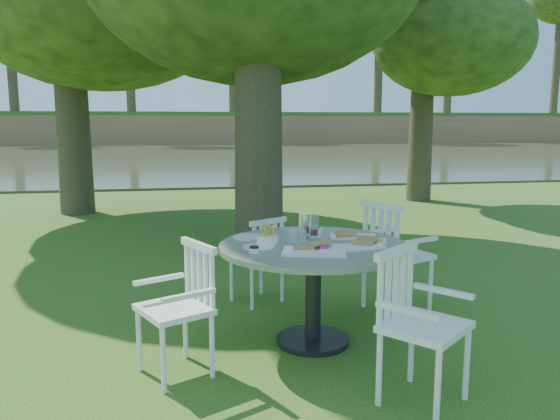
{
  "coord_description": "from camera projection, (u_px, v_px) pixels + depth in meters",
  "views": [
    {
      "loc": [
        -0.92,
        -4.88,
        1.68
      ],
      "look_at": [
        0.0,
        0.2,
        0.85
      ],
      "focal_mm": 35.0,
      "sensor_mm": 36.0,
      "label": 1
    }
  ],
  "objects": [
    {
      "name": "chair_sw",
      "position": [
        186.0,
        298.0,
        3.66
      ],
      "size": [
        0.57,
        0.58,
        0.88
      ],
      "rotation": [
        0.0,
        0.0,
        -1.11
      ],
      "color": "white",
      "rests_on": "ground"
    },
    {
      "name": "table",
      "position": [
        313.0,
        263.0,
        4.11
      ],
      "size": [
        1.42,
        1.42,
        0.78
      ],
      "color": "black",
      "rests_on": "ground"
    },
    {
      "name": "river",
      "position": [
        199.0,
        156.0,
        27.51
      ],
      "size": [
        100.0,
        28.0,
        0.12
      ],
      "primitive_type": "cube",
      "color": "#363A22",
      "rests_on": "ground"
    },
    {
      "name": "far_bank",
      "position": [
        193.0,
        53.0,
        44.01
      ],
      "size": [
        100.0,
        18.0,
        15.2
      ],
      "color": "olive",
      "rests_on": "ground"
    },
    {
      "name": "chair_ne",
      "position": [
        390.0,
        248.0,
        4.8
      ],
      "size": [
        0.62,
        0.64,
        0.99
      ],
      "rotation": [
        0.0,
        0.0,
        -4.32
      ],
      "color": "white",
      "rests_on": "ground"
    },
    {
      "name": "chair_nw",
      "position": [
        262.0,
        254.0,
        5.05
      ],
      "size": [
        0.55,
        0.54,
        0.81
      ],
      "rotation": [
        0.0,
        0.0,
        -2.62
      ],
      "color": "white",
      "rests_on": "ground"
    },
    {
      "name": "ground",
      "position": [
        284.0,
        302.0,
        5.16
      ],
      "size": [
        140.0,
        140.0,
        0.0
      ],
      "primitive_type": "plane",
      "color": "#21440E",
      "rests_on": "ground"
    },
    {
      "name": "chair_se",
      "position": [
        411.0,
        312.0,
        3.29
      ],
      "size": [
        0.64,
        0.64,
        0.93
      ],
      "rotation": [
        0.0,
        0.0,
        0.68
      ],
      "color": "white",
      "rests_on": "ground"
    },
    {
      "name": "tableware",
      "position": [
        306.0,
        237.0,
        4.14
      ],
      "size": [
        1.14,
        0.91,
        0.2
      ],
      "color": "white",
      "rests_on": "table"
    }
  ]
}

